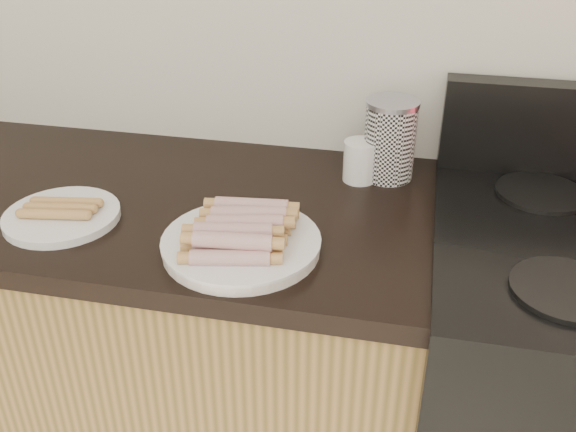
% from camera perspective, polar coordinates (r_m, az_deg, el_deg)
% --- Properties ---
extents(burner_near_left, '(0.18, 0.18, 0.01)m').
position_cam_1_polar(burner_near_left, '(1.12, 23.53, -6.03)').
color(burner_near_left, black).
rests_on(burner_near_left, stove).
extents(burner_far_left, '(0.18, 0.18, 0.01)m').
position_cam_1_polar(burner_far_left, '(1.41, 21.54, 1.94)').
color(burner_far_left, black).
rests_on(burner_far_left, stove).
extents(main_plate, '(0.33, 0.33, 0.02)m').
position_cam_1_polar(main_plate, '(1.16, -4.17, -2.63)').
color(main_plate, white).
rests_on(main_plate, counter_slab).
extents(side_plate, '(0.27, 0.27, 0.02)m').
position_cam_1_polar(side_plate, '(1.32, -19.45, -0.01)').
color(side_plate, white).
rests_on(side_plate, counter_slab).
extents(hotdog_pile, '(0.14, 0.20, 0.05)m').
position_cam_1_polar(hotdog_pile, '(1.14, -4.23, -1.14)').
color(hotdog_pile, '#9C4939').
rests_on(hotdog_pile, main_plate).
extents(plain_sausages, '(0.13, 0.09, 0.02)m').
position_cam_1_polar(plain_sausages, '(1.31, -19.58, 0.67)').
color(plain_sausages, '#C87150').
rests_on(plain_sausages, side_plate).
extents(canister, '(0.11, 0.11, 0.18)m').
position_cam_1_polar(canister, '(1.40, 9.03, 6.74)').
color(canister, white).
rests_on(canister, counter_slab).
extents(mug, '(0.09, 0.09, 0.09)m').
position_cam_1_polar(mug, '(1.39, 6.41, 4.87)').
color(mug, white).
rests_on(mug, counter_slab).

